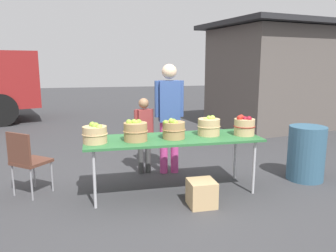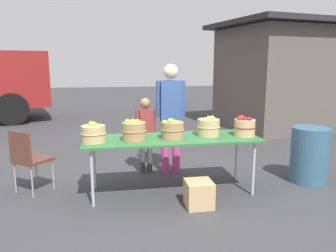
% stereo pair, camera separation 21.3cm
% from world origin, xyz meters
% --- Properties ---
extents(ground_plane, '(40.00, 40.00, 0.00)m').
position_xyz_m(ground_plane, '(0.00, 0.00, 0.00)').
color(ground_plane, '#38383A').
extents(market_table, '(2.30, 0.76, 0.75)m').
position_xyz_m(market_table, '(0.00, 0.00, 0.71)').
color(market_table, '#2D6B38').
rests_on(market_table, ground).
extents(apple_basket_green_0, '(0.32, 0.32, 0.26)m').
position_xyz_m(apple_basket_green_0, '(-1.00, -0.07, 0.87)').
color(apple_basket_green_0, tan).
rests_on(apple_basket_green_0, market_table).
extents(apple_basket_green_1, '(0.32, 0.32, 0.28)m').
position_xyz_m(apple_basket_green_1, '(-0.50, -0.06, 0.88)').
color(apple_basket_green_1, '#A87F51').
rests_on(apple_basket_green_1, market_table).
extents(apple_basket_green_2, '(0.31, 0.31, 0.27)m').
position_xyz_m(apple_basket_green_2, '(-0.01, -0.04, 0.87)').
color(apple_basket_green_2, '#A87F51').
rests_on(apple_basket_green_2, market_table).
extents(apple_basket_green_3, '(0.32, 0.32, 0.27)m').
position_xyz_m(apple_basket_green_3, '(0.51, 0.05, 0.87)').
color(apple_basket_green_3, tan).
rests_on(apple_basket_green_3, market_table).
extents(apple_basket_red_0, '(0.30, 0.30, 0.28)m').
position_xyz_m(apple_basket_red_0, '(0.98, -0.06, 0.87)').
color(apple_basket_red_0, tan).
rests_on(apple_basket_red_0, market_table).
extents(vendor_adult, '(0.45, 0.25, 1.70)m').
position_xyz_m(vendor_adult, '(0.13, 0.78, 1.00)').
color(vendor_adult, '#CC3F8C').
rests_on(vendor_adult, ground).
extents(child_customer, '(0.31, 0.20, 1.19)m').
position_xyz_m(child_customer, '(-0.26, 0.84, 0.70)').
color(child_customer, '#3F3F3F').
rests_on(child_customer, ground).
extents(food_kiosk, '(3.99, 3.51, 2.74)m').
position_xyz_m(food_kiosk, '(3.82, 4.02, 1.38)').
color(food_kiosk, '#59514C').
rests_on(food_kiosk, ground).
extents(folding_chair, '(0.56, 0.56, 0.86)m').
position_xyz_m(folding_chair, '(-1.88, 0.29, 0.51)').
color(folding_chair, brown).
rests_on(folding_chair, ground).
extents(trash_barrel, '(0.53, 0.53, 0.81)m').
position_xyz_m(trash_barrel, '(2.04, 0.03, 0.40)').
color(trash_barrel, '#335972').
rests_on(trash_barrel, ground).
extents(produce_crate, '(0.32, 0.32, 0.32)m').
position_xyz_m(produce_crate, '(0.24, -0.52, 0.16)').
color(produce_crate, tan).
rests_on(produce_crate, ground).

